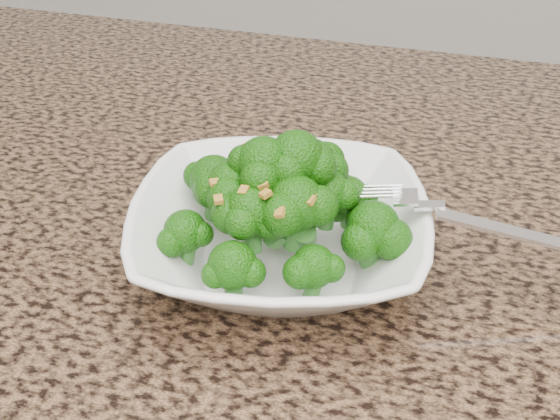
% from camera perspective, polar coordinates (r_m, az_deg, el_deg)
% --- Properties ---
extents(granite_counter, '(1.64, 1.04, 0.03)m').
position_cam_1_polar(granite_counter, '(0.56, 1.78, -6.22)').
color(granite_counter, brown).
rests_on(granite_counter, cabinet).
extents(bowl, '(0.28, 0.28, 0.06)m').
position_cam_1_polar(bowl, '(0.54, 0.00, -1.93)').
color(bowl, white).
rests_on(bowl, granite_counter).
extents(broccoli_pile, '(0.20, 0.20, 0.07)m').
position_cam_1_polar(broccoli_pile, '(0.51, 0.00, 3.94)').
color(broccoli_pile, '#1B630B').
rests_on(broccoli_pile, bowl).
extents(garlic_topping, '(0.12, 0.12, 0.01)m').
position_cam_1_polar(garlic_topping, '(0.49, 0.00, 7.87)').
color(garlic_topping, '#B5852C').
rests_on(garlic_topping, broccoli_pile).
extents(fork, '(0.18, 0.06, 0.01)m').
position_cam_1_polar(fork, '(0.53, 12.49, 0.27)').
color(fork, silver).
rests_on(fork, bowl).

